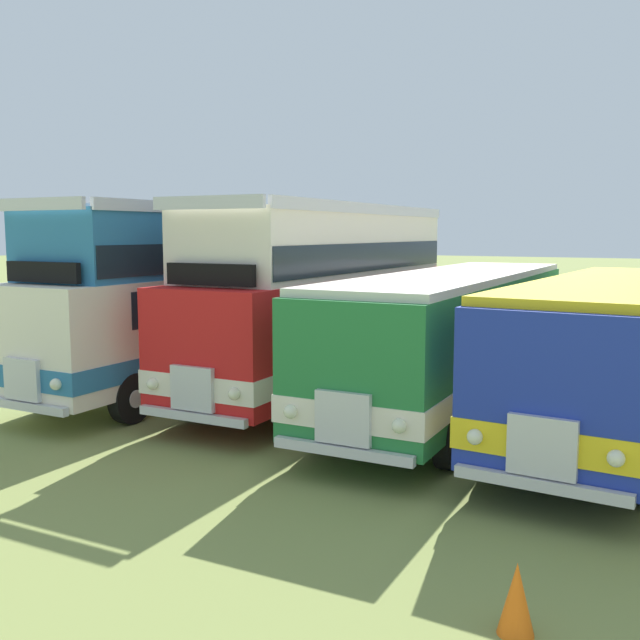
{
  "coord_description": "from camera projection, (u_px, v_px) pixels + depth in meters",
  "views": [
    {
      "loc": [
        3.14,
        -14.73,
        3.87
      ],
      "look_at": [
        -5.01,
        0.33,
        1.76
      ],
      "focal_mm": 40.11,
      "sensor_mm": 36.0,
      "label": 1
    }
  ],
  "objects": [
    {
      "name": "cone_near_end",
      "position": [
        516.0,
        599.0,
        6.87
      ],
      "size": [
        0.36,
        0.36,
        0.73
      ],
      "primitive_type": "cone",
      "color": "orange",
      "rests_on": "ground"
    },
    {
      "name": "bus_first_in_row",
      "position": [
        199.0,
        292.0,
        18.16
      ],
      "size": [
        2.71,
        10.84,
        4.52
      ],
      "color": "silver",
      "rests_on": "ground"
    },
    {
      "name": "bus_third_in_row",
      "position": [
        456.0,
        328.0,
        15.73
      ],
      "size": [
        2.79,
        11.65,
        2.99
      ],
      "color": "#237538",
      "rests_on": "ground"
    },
    {
      "name": "rope_fence_line",
      "position": [
        597.0,
        327.0,
        24.06
      ],
      "size": [
        22.47,
        0.08,
        1.05
      ],
      "color": "#8C704C",
      "rests_on": "ground"
    },
    {
      "name": "bus_second_in_row",
      "position": [
        326.0,
        295.0,
        17.26
      ],
      "size": [
        2.78,
        10.52,
        4.52
      ],
      "color": "red",
      "rests_on": "ground"
    },
    {
      "name": "ground_plane",
      "position": [
        525.0,
        420.0,
        14.81
      ],
      "size": [
        200.0,
        200.0,
        0.0
      ],
      "primitive_type": "plane",
      "color": "olive"
    },
    {
      "name": "bus_fourth_in_row",
      "position": [
        612.0,
        345.0,
        13.52
      ],
      "size": [
        3.02,
        10.3,
        2.99
      ],
      "color": "#1E339E",
      "rests_on": "ground"
    }
  ]
}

